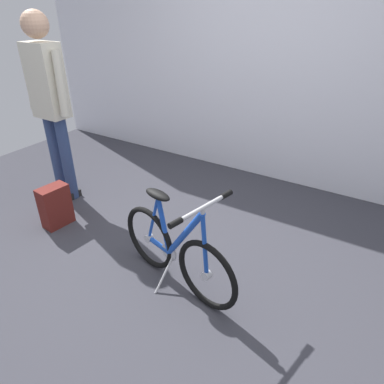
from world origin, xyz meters
TOP-DOWN VIEW (x-y plane):
  - ground_plane at (0.00, 0.00)m, footprint 6.25×6.25m
  - back_wall at (0.00, 1.95)m, footprint 6.25×0.10m
  - folding_bike_foreground at (0.17, -0.11)m, footprint 1.07×0.53m
  - visitor_near_wall at (-1.54, 0.36)m, footprint 0.54×0.29m
  - backpack_on_floor at (-1.18, -0.06)m, footprint 0.20×0.27m

SIDE VIEW (x-z plane):
  - ground_plane at x=0.00m, z-range 0.00..0.00m
  - backpack_on_floor at x=-1.18m, z-range 0.00..0.38m
  - folding_bike_foreground at x=0.17m, z-range -0.09..0.68m
  - visitor_near_wall at x=-1.54m, z-range 0.14..1.89m
  - back_wall at x=0.00m, z-range 0.00..2.75m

